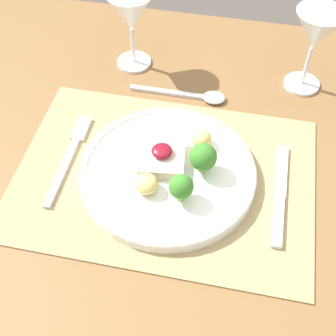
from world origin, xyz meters
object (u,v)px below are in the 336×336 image
dinner_plate (169,170)px  wine_glass_near (316,34)px  fork (71,152)px  spoon (198,96)px  knife (279,200)px  wine_glass_far (131,15)px

dinner_plate → wine_glass_near: bearing=53.0°
dinner_plate → wine_glass_near: (0.21, 0.28, 0.10)m
fork → wine_glass_near: wine_glass_near is taller
dinner_plate → spoon: dinner_plate is taller
knife → wine_glass_near: bearing=86.4°
fork → spoon: spoon is taller
knife → fork: bearing=177.1°
fork → spoon: 0.27m
spoon → wine_glass_near: size_ratio=1.15×
fork → wine_glass_far: (0.05, 0.27, 0.11)m
dinner_plate → spoon: size_ratio=1.56×
wine_glass_near → dinner_plate: bearing=-127.0°
knife → spoon: (-0.17, 0.22, -0.00)m
spoon → wine_glass_near: wine_glass_near is taller
spoon → dinner_plate: bearing=-92.5°
fork → knife: knife is taller
knife → wine_glass_near: wine_glass_near is taller
wine_glass_near → wine_glass_far: bearing=-179.9°
fork → spoon: bearing=42.2°
fork → wine_glass_far: wine_glass_far is taller
spoon → wine_glass_near: bearing=23.8°
fork → wine_glass_near: (0.39, 0.27, 0.11)m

